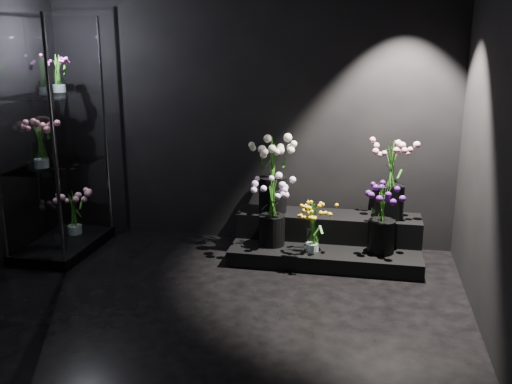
# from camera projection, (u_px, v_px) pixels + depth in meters

# --- Properties ---
(floor) EXTENTS (4.00, 4.00, 0.00)m
(floor) POSITION_uv_depth(u_px,v_px,m) (189.00, 332.00, 3.99)
(floor) COLOR black
(floor) RESTS_ON ground
(wall_back) EXTENTS (4.00, 0.00, 4.00)m
(wall_back) POSITION_uv_depth(u_px,v_px,m) (248.00, 101.00, 5.52)
(wall_back) COLOR black
(wall_back) RESTS_ON floor
(display_riser) EXTENTS (1.72, 0.76, 0.38)m
(display_riser) POSITION_uv_depth(u_px,v_px,m) (327.00, 240.00, 5.36)
(display_riser) COLOR black
(display_riser) RESTS_ON floor
(display_case) EXTENTS (0.60, 1.00, 2.19)m
(display_case) POSITION_uv_depth(u_px,v_px,m) (54.00, 139.00, 5.25)
(display_case) COLOR black
(display_case) RESTS_ON floor
(bouquet_orange_bells) EXTENTS (0.33, 0.33, 0.46)m
(bouquet_orange_bells) POSITION_uv_depth(u_px,v_px,m) (313.00, 225.00, 5.06)
(bouquet_orange_bells) COLOR white
(bouquet_orange_bells) RESTS_ON display_riser
(bouquet_lilac) EXTENTS (0.44, 0.44, 0.62)m
(bouquet_lilac) POSITION_uv_depth(u_px,v_px,m) (272.00, 207.00, 5.18)
(bouquet_lilac) COLOR black
(bouquet_lilac) RESTS_ON display_riser
(bouquet_purple) EXTENTS (0.41, 0.41, 0.63)m
(bouquet_purple) POSITION_uv_depth(u_px,v_px,m) (382.00, 214.00, 5.00)
(bouquet_purple) COLOR black
(bouquet_purple) RESTS_ON display_riser
(bouquet_cream_roses) EXTENTS (0.41, 0.41, 0.72)m
(bouquet_cream_roses) POSITION_uv_depth(u_px,v_px,m) (273.00, 169.00, 5.37)
(bouquet_cream_roses) COLOR black
(bouquet_cream_roses) RESTS_ON display_riser
(bouquet_pink_roses) EXTENTS (0.41, 0.41, 0.73)m
(bouquet_pink_roses) POSITION_uv_depth(u_px,v_px,m) (391.00, 176.00, 5.18)
(bouquet_pink_roses) COLOR black
(bouquet_pink_roses) RESTS_ON display_riser
(bouquet_case_pink) EXTENTS (0.37, 0.37, 0.45)m
(bouquet_case_pink) POSITION_uv_depth(u_px,v_px,m) (40.00, 141.00, 5.11)
(bouquet_case_pink) COLOR white
(bouquet_case_pink) RESTS_ON display_case
(bouquet_case_magenta) EXTENTS (0.27, 0.27, 0.35)m
(bouquet_case_magenta) POSITION_uv_depth(u_px,v_px,m) (58.00, 73.00, 5.28)
(bouquet_case_magenta) COLOR white
(bouquet_case_magenta) RESTS_ON display_case
(bouquet_case_base_pink) EXTENTS (0.37, 0.37, 0.46)m
(bouquet_case_base_pink) POSITION_uv_depth(u_px,v_px,m) (73.00, 211.00, 5.64)
(bouquet_case_base_pink) COLOR white
(bouquet_case_base_pink) RESTS_ON display_case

